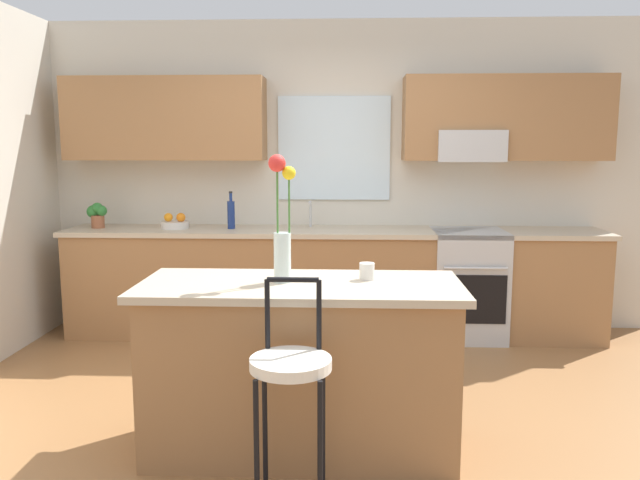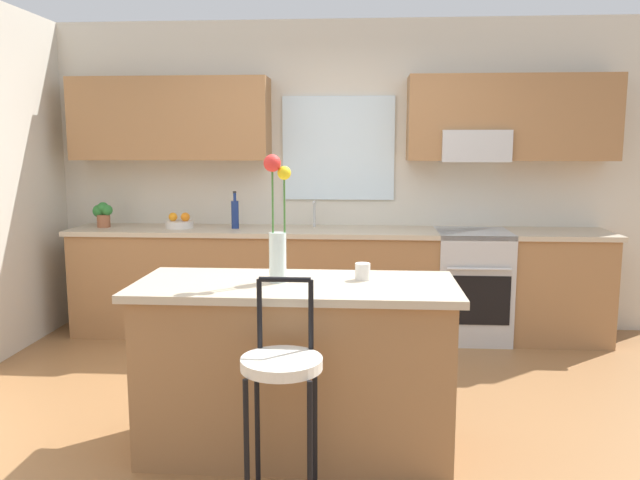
# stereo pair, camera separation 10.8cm
# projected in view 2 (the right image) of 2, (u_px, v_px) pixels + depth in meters

# --- Properties ---
(ground_plane) EXTENTS (14.00, 14.00, 0.00)m
(ground_plane) POSITION_uv_depth(u_px,v_px,m) (323.00, 417.00, 3.83)
(ground_plane) COLOR olive
(back_wall_assembly) EXTENTS (5.60, 0.50, 2.70)m
(back_wall_assembly) POSITION_uv_depth(u_px,v_px,m) (341.00, 159.00, 5.56)
(back_wall_assembly) COLOR beige
(back_wall_assembly) RESTS_ON ground
(counter_run) EXTENTS (4.56, 0.64, 0.92)m
(counter_run) POSITION_uv_depth(u_px,v_px,m) (336.00, 282.00, 5.44)
(counter_run) COLOR #996B42
(counter_run) RESTS_ON ground
(sink_faucet) EXTENTS (0.02, 0.13, 0.23)m
(sink_faucet) POSITION_uv_depth(u_px,v_px,m) (314.00, 211.00, 5.50)
(sink_faucet) COLOR #B7BABC
(sink_faucet) RESTS_ON counter_run
(oven_range) EXTENTS (0.60, 0.64, 0.92)m
(oven_range) POSITION_uv_depth(u_px,v_px,m) (471.00, 285.00, 5.33)
(oven_range) COLOR #B7BABC
(oven_range) RESTS_ON ground
(kitchen_island) EXTENTS (1.68, 0.71, 0.92)m
(kitchen_island) POSITION_uv_depth(u_px,v_px,m) (296.00, 366.00, 3.36)
(kitchen_island) COLOR #996B42
(kitchen_island) RESTS_ON ground
(bar_stool_near) EXTENTS (0.36, 0.36, 1.04)m
(bar_stool_near) POSITION_uv_depth(u_px,v_px,m) (282.00, 374.00, 2.77)
(bar_stool_near) COLOR black
(bar_stool_near) RESTS_ON ground
(flower_vase) EXTENTS (0.14, 0.09, 0.66)m
(flower_vase) POSITION_uv_depth(u_px,v_px,m) (277.00, 227.00, 3.26)
(flower_vase) COLOR silver
(flower_vase) RESTS_ON kitchen_island
(mug_ceramic) EXTENTS (0.08, 0.08, 0.09)m
(mug_ceramic) POSITION_uv_depth(u_px,v_px,m) (363.00, 272.00, 3.35)
(mug_ceramic) COLOR silver
(mug_ceramic) RESTS_ON kitchen_island
(fruit_bowl_oranges) EXTENTS (0.24, 0.24, 0.13)m
(fruit_bowl_oranges) POSITION_uv_depth(u_px,v_px,m) (179.00, 223.00, 5.46)
(fruit_bowl_oranges) COLOR silver
(fruit_bowl_oranges) RESTS_ON counter_run
(bottle_olive_oil) EXTENTS (0.06, 0.06, 0.32)m
(bottle_olive_oil) POSITION_uv_depth(u_px,v_px,m) (235.00, 214.00, 5.41)
(bottle_olive_oil) COLOR navy
(bottle_olive_oil) RESTS_ON counter_run
(potted_plant_small) EXTENTS (0.18, 0.12, 0.22)m
(potted_plant_small) POSITION_uv_depth(u_px,v_px,m) (103.00, 213.00, 5.49)
(potted_plant_small) COLOR #9E5B3D
(potted_plant_small) RESTS_ON counter_run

